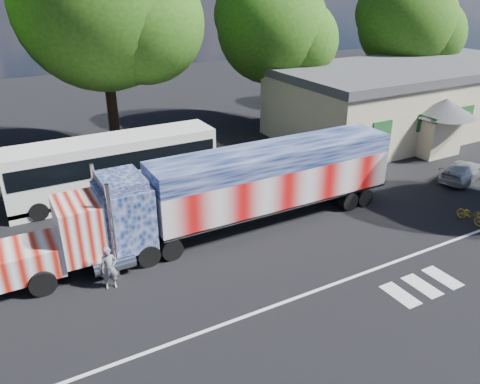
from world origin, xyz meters
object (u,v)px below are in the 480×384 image
tree_ne_a (274,28)px  bicycle (471,215)px  parked_car (464,171)px  tree_far_ne (409,24)px  semi_truck (232,190)px  woman (109,268)px  tree_n_mid (104,4)px  coach_bus (114,166)px

tree_ne_a → bicycle: bearing=-91.9°
bicycle → tree_ne_a: (0.65, 19.59, 7.28)m
parked_car → tree_far_ne: bearing=-49.5°
bicycle → tree_far_ne: size_ratio=0.13×
semi_truck → woman: 6.77m
bicycle → tree_far_ne: bearing=52.4°
woman → tree_n_mid: size_ratio=0.12×
parked_car → tree_n_mid: 24.26m
parked_car → tree_far_ne: (10.29, 15.17, 6.90)m
parked_car → tree_n_mid: (-16.94, 14.75, 9.19)m
woman → tree_ne_a: bearing=49.3°
parked_car → semi_truck: bearing=69.7°
parked_car → tree_far_ne: size_ratio=0.34×
tree_n_mid → tree_ne_a: (13.22, 1.04, -2.10)m
semi_truck → tree_far_ne: (25.50, 13.86, 5.36)m
coach_bus → tree_n_mid: size_ratio=0.75×
parked_car → tree_ne_a: size_ratio=0.34×
tree_n_mid → tree_ne_a: size_ratio=1.26×
tree_n_mid → tree_ne_a: tree_n_mid is taller
woman → tree_far_ne: (31.90, 15.71, 6.59)m
parked_car → woman: (-21.61, -0.54, 0.31)m
woman → tree_far_ne: size_ratio=0.15×
semi_truck → tree_far_ne: tree_far_ne is taller
semi_truck → woman: size_ratio=10.76×
semi_truck → bicycle: size_ratio=12.67×
coach_bus → tree_n_mid: 10.64m
semi_truck → tree_far_ne: bearing=28.5°
coach_bus → tree_ne_a: 18.11m
tree_ne_a → tree_far_ne: tree_ne_a is taller
semi_truck → coach_bus: bearing=119.1°
semi_truck → tree_n_mid: 15.56m
parked_car → tree_ne_a: 17.70m
bicycle → tree_ne_a: 20.91m
semi_truck → parked_car: semi_truck is taller
tree_ne_a → tree_n_mid: bearing=-175.5°
parked_car → woman: size_ratio=2.26×
bicycle → tree_n_mid: bearing=124.2°
semi_truck → bicycle: 12.12m
tree_ne_a → tree_far_ne: size_ratio=1.01×
parked_car → bicycle: size_ratio=2.66×
coach_bus → tree_ne_a: (15.28, 7.67, 5.96)m
coach_bus → tree_ne_a: size_ratio=0.95×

